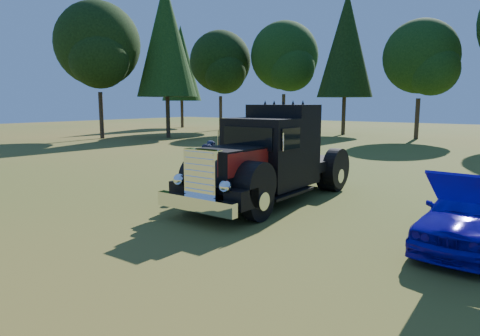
% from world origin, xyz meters
% --- Properties ---
extents(ground, '(120.00, 120.00, 0.00)m').
position_xyz_m(ground, '(0.00, 0.00, 0.00)').
color(ground, '#325A1A').
rests_on(ground, ground).
extents(diamond_t_truck, '(3.36, 7.16, 3.00)m').
position_xyz_m(diamond_t_truck, '(-1.47, 2.51, 1.28)').
color(diamond_t_truck, black).
rests_on(diamond_t_truck, ground).
extents(hotrod_coupe, '(1.99, 4.38, 1.89)m').
position_xyz_m(hotrod_coupe, '(4.42, 1.48, 0.73)').
color(hotrod_coupe, '#083FBC').
rests_on(hotrod_coupe, ground).
extents(spectator_near, '(0.55, 0.72, 1.78)m').
position_xyz_m(spectator_near, '(-3.77, 2.55, 0.89)').
color(spectator_near, '#1C2D43').
rests_on(spectator_near, ground).
extents(spectator_far, '(1.00, 1.08, 1.79)m').
position_xyz_m(spectator_far, '(-3.06, 1.53, 0.89)').
color(spectator_far, navy).
rests_on(spectator_far, ground).
extents(distant_teal_car, '(3.12, 4.19, 1.32)m').
position_xyz_m(distant_teal_car, '(-16.51, 23.47, 0.66)').
color(distant_teal_car, '#09303B').
rests_on(distant_teal_car, ground).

